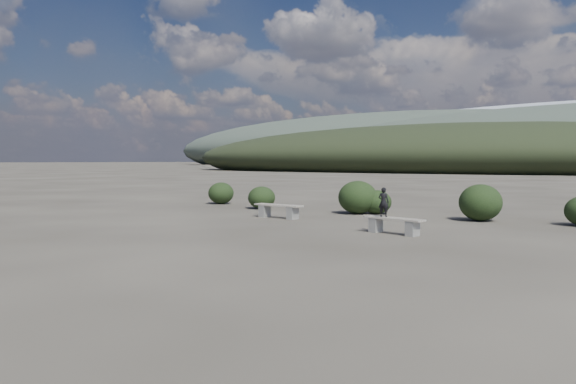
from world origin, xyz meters
The scene contains 9 objects.
ground centered at (0.00, 0.00, 0.00)m, with size 1200.00×1200.00×0.00m, color #312D26.
bench_left centered at (-2.17, 5.89, 0.29)m, with size 1.97×0.59×0.49m.
bench_right centered at (2.94, 4.13, 0.28)m, with size 1.87×0.75×0.46m.
seated_person centered at (2.60, 4.20, 0.87)m, with size 0.30×0.20×0.83m, color black.
shrub_a centered at (-4.95, 8.67, 0.47)m, with size 1.16×1.16×0.95m, color black.
shrub_b centered at (-0.57, 8.90, 0.63)m, with size 1.48×1.48×1.27m, color black.
shrub_c centered at (0.05, 9.25, 0.46)m, with size 1.14×1.14×0.91m, color black.
shrub_d centered at (4.01, 8.92, 0.62)m, with size 1.42×1.42×1.24m, color black.
shrub_f centered at (-8.13, 9.76, 0.51)m, with size 1.20×1.20×1.01m, color black.
Camera 1 is at (9.08, -10.31, 2.03)m, focal length 35.00 mm.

